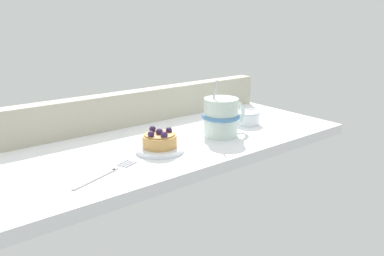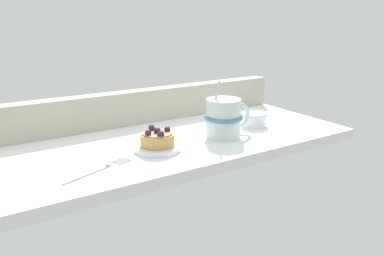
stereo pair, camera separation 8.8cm
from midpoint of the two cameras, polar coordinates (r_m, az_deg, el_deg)
ground_plane at (r=93.39cm, az=-5.96°, el=-2.41°), size 89.64×38.82×2.65cm
window_rail_back at (r=106.10cm, az=-11.04°, el=3.06°), size 87.84×4.53×9.23cm
dessert_plate at (r=84.60cm, az=-7.90°, el=-3.22°), size 10.72×10.72×1.13cm
raspberry_tart at (r=83.86cm, az=-7.96°, el=-1.79°), size 7.65×7.65×4.19cm
coffee_mug at (r=93.48cm, az=1.83°, el=1.66°), size 13.25×9.72×14.46cm
dessert_fork at (r=75.03cm, az=-16.25°, el=-6.63°), size 15.45×6.97×0.60cm
sugar_bowl at (r=104.90cm, az=5.96°, el=1.63°), size 7.52×7.52×3.67cm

